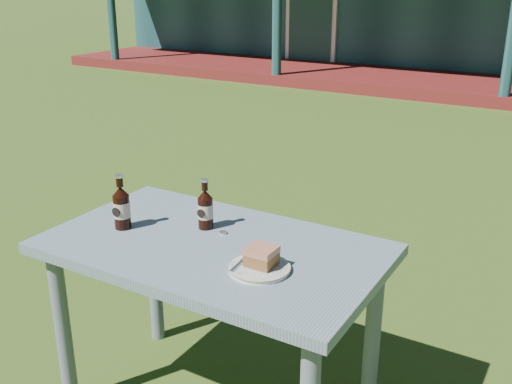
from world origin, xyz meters
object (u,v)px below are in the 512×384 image
Objects in this scene: cola_bottle_near at (205,209)px; cola_bottle_far at (122,207)px; cafe_table at (214,269)px; cake_slice at (262,256)px; plate at (259,268)px.

cola_bottle_far is (-0.27, -0.16, 0.01)m from cola_bottle_near.
cake_slice reaches higher than cafe_table.
cafe_table is 5.88× the size of plate.
cafe_table is at bearing 159.61° from plate.
cola_bottle_far reaches higher than cafe_table.
plate is at bearing -3.14° from cola_bottle_far.
cake_slice is (0.24, -0.08, 0.15)m from cafe_table.
cola_bottle_near is 0.31m from cola_bottle_far.
cake_slice is at bearing 89.04° from plate.
plate is 1.05× the size of cola_bottle_near.
cake_slice is at bearing -1.86° from cola_bottle_far.
cola_bottle_far is at bearing 176.86° from plate.
cola_bottle_far is at bearing -149.47° from cola_bottle_near.
cafe_table is 13.04× the size of cake_slice.
cola_bottle_near reaches higher than plate.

